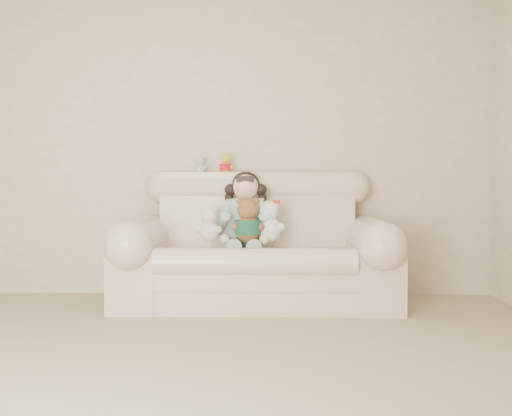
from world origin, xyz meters
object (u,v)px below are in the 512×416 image
at_px(white_cat, 269,217).
at_px(cream_teddy, 209,221).
at_px(sofa, 256,238).
at_px(seated_child, 246,210).
at_px(brown_teddy, 248,216).

bearing_deg(white_cat, cream_teddy, -162.49).
distance_m(sofa, cream_teddy, 0.39).
xyz_separation_m(seated_child, cream_teddy, (-0.26, -0.20, -0.08)).
height_order(sofa, brown_teddy, sofa).
bearing_deg(seated_child, brown_teddy, -79.08).
bearing_deg(cream_teddy, seated_child, 43.03).
bearing_deg(brown_teddy, cream_teddy, 158.89).
relative_size(sofa, white_cat, 5.65).
bearing_deg(brown_teddy, white_cat, 0.98).
distance_m(brown_teddy, cream_teddy, 0.29).
distance_m(sofa, white_cat, 0.22).
distance_m(brown_teddy, white_cat, 0.16).
xyz_separation_m(white_cat, cream_teddy, (-0.44, -0.02, -0.03)).
bearing_deg(sofa, seated_child, 136.49).
distance_m(seated_child, white_cat, 0.26).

